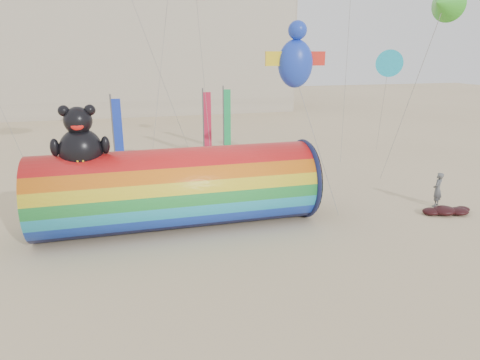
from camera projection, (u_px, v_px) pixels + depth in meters
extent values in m
plane|color=#CCB58C|center=(238.00, 246.00, 17.67)|extent=(160.00, 160.00, 0.00)
cube|color=#B7AD99|center=(54.00, 33.00, 54.33)|extent=(60.00, 15.00, 20.00)
cube|color=#28303D|center=(44.00, 26.00, 47.20)|extent=(59.50, 0.12, 17.00)
cylinder|color=red|center=(178.00, 188.00, 19.29)|extent=(12.45, 3.63, 3.63)
torus|color=#0F1438|center=(303.00, 178.00, 20.81)|extent=(0.25, 3.81, 3.81)
cylinder|color=black|center=(306.00, 178.00, 20.85)|extent=(0.06, 3.60, 3.60)
ellipsoid|color=black|center=(81.00, 151.00, 17.74)|extent=(1.77, 1.59, 1.87)
ellipsoid|color=yellow|center=(80.00, 156.00, 17.24)|extent=(0.91, 0.40, 0.80)
sphere|color=black|center=(78.00, 121.00, 17.38)|extent=(1.14, 1.14, 1.14)
sphere|color=black|center=(64.00, 111.00, 17.13)|extent=(0.46, 0.46, 0.46)
sphere|color=black|center=(90.00, 110.00, 17.38)|extent=(0.46, 0.46, 0.46)
ellipsoid|color=red|center=(77.00, 126.00, 16.99)|extent=(0.50, 0.18, 0.32)
ellipsoid|color=black|center=(55.00, 148.00, 17.33)|extent=(0.37, 0.37, 0.75)
ellipsoid|color=black|center=(105.00, 145.00, 17.83)|extent=(0.37, 0.37, 0.75)
imported|color=#505457|center=(437.00, 190.00, 22.05)|extent=(0.79, 0.73, 1.80)
ellipsoid|color=#3B0A0D|center=(444.00, 211.00, 21.10)|extent=(1.17, 0.99, 0.41)
ellipsoid|color=#3B0A0D|center=(459.00, 211.00, 21.10)|extent=(0.99, 0.84, 0.34)
ellipsoid|color=#3B0A0D|center=(431.00, 211.00, 21.10)|extent=(0.91, 0.77, 0.32)
ellipsoid|color=#3B0A0D|center=(443.00, 209.00, 21.57)|extent=(0.78, 0.66, 0.27)
ellipsoid|color=#3B0A0D|center=(463.00, 209.00, 21.52)|extent=(0.73, 0.62, 0.25)
cylinder|color=#59595E|center=(113.00, 135.00, 27.39)|extent=(0.10, 0.10, 5.20)
cube|color=#1935C0|center=(118.00, 134.00, 27.45)|extent=(0.56, 0.06, 4.50)
cylinder|color=#59595E|center=(203.00, 124.00, 31.78)|extent=(0.10, 0.10, 5.20)
cube|color=#BD1A3B|center=(208.00, 123.00, 31.84)|extent=(0.56, 0.06, 4.50)
cylinder|color=#59595E|center=(223.00, 119.00, 34.06)|extent=(0.10, 0.10, 5.20)
cube|color=#18A051|center=(227.00, 118.00, 34.13)|extent=(0.56, 0.06, 4.50)
ellipsoid|color=#1B3BC0|center=(295.00, 64.00, 18.66)|extent=(1.55, 1.21, 2.07)
cone|color=#1BB4D8|center=(389.00, 63.00, 24.35)|extent=(1.48, 1.48, 1.33)
cone|color=green|center=(443.00, 3.00, 17.13)|extent=(1.41, 1.41, 1.27)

